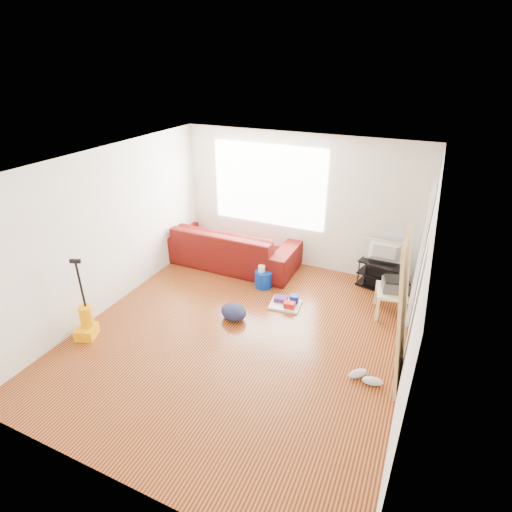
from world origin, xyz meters
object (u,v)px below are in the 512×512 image
at_px(side_table, 394,294).
at_px(cleaning_tray, 286,303).
at_px(sofa, 230,263).
at_px(backpack, 234,318).
at_px(tv_stand, 380,274).
at_px(bucket, 263,286).
at_px(vacuum, 86,323).

distance_m(side_table, cleaning_tray, 1.69).
xyz_separation_m(sofa, backpack, (0.90, -1.62, 0.00)).
relative_size(tv_stand, bucket, 2.64).
bearing_deg(tv_stand, sofa, -161.23).
relative_size(tv_stand, backpack, 1.84).
xyz_separation_m(cleaning_tray, vacuum, (-2.36, -1.92, 0.17)).
distance_m(bucket, vacuum, 2.93).
distance_m(cleaning_tray, vacuum, 3.05).
bearing_deg(backpack, bucket, 109.10).
xyz_separation_m(tv_stand, cleaning_tray, (-1.28, -1.22, -0.20)).
height_order(side_table, vacuum, vacuum).
relative_size(sofa, tv_stand, 3.30).
relative_size(bucket, backpack, 0.70).
xyz_separation_m(sofa, bucket, (0.94, -0.55, 0.00)).
distance_m(tv_stand, cleaning_tray, 1.78).
bearing_deg(cleaning_tray, sofa, 148.18).
relative_size(sofa, cleaning_tray, 5.02).
bearing_deg(backpack, tv_stand, 65.84).
bearing_deg(side_table, tv_stand, 112.14).
height_order(bucket, backpack, bucket).
xyz_separation_m(tv_stand, side_table, (0.31, -0.75, 0.10)).
relative_size(side_table, backpack, 1.42).
distance_m(cleaning_tray, backpack, 0.92).
bearing_deg(side_table, sofa, 171.21).
height_order(tv_stand, backpack, tv_stand).
bearing_deg(backpack, cleaning_tray, 68.34).
xyz_separation_m(sofa, vacuum, (-0.83, -2.87, 0.23)).
relative_size(sofa, bucket, 8.71).
bearing_deg(vacuum, tv_stand, 19.55).
distance_m(side_table, backpack, 2.51).
height_order(tv_stand, side_table, tv_stand).
bearing_deg(cleaning_tray, vacuum, -140.82).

